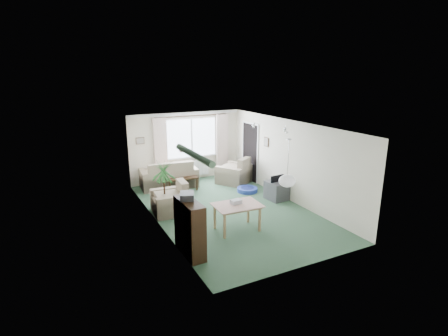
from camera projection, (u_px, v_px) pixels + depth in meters
name	position (u px, v px, depth m)	size (l,w,h in m)	color
ground	(229.00, 210.00, 9.73)	(6.50, 6.50, 0.00)	#32543C
window	(191.00, 138.00, 12.20)	(1.80, 0.03, 1.30)	white
curtain_rod	(192.00, 116.00, 11.92)	(2.60, 0.03, 0.03)	black
curtain_left	(161.00, 148.00, 11.67)	(0.45, 0.08, 2.00)	beige
curtain_right	(222.00, 142.00, 12.67)	(0.45, 0.08, 2.00)	beige
radiator	(193.00, 168.00, 12.46)	(1.20, 0.10, 0.55)	white
doorway	(250.00, 152.00, 12.22)	(0.03, 0.95, 2.00)	black
pendant_lamp	(287.00, 181.00, 7.44)	(0.36, 0.36, 0.36)	white
tinsel_garland	(194.00, 155.00, 6.31)	(1.60, 1.60, 0.12)	#196626
bauble_cluster_a	(254.00, 124.00, 10.48)	(0.20, 0.20, 0.20)	silver
bauble_cluster_b	(286.00, 129.00, 9.57)	(0.20, 0.20, 0.20)	silver
wall_picture_back	(140.00, 141.00, 11.40)	(0.28, 0.03, 0.22)	brown
wall_picture_right	(266.00, 142.00, 11.21)	(0.03, 0.24, 0.30)	brown
sofa	(169.00, 174.00, 11.61)	(1.83, 0.97, 0.92)	beige
armchair_corner	(234.00, 170.00, 12.05)	(1.02, 0.97, 0.92)	#BAA88D
armchair_left	(170.00, 198.00, 9.48)	(0.96, 0.91, 0.86)	tan
coffee_table	(182.00, 183.00, 11.37)	(0.99, 0.55, 0.45)	black
photo_frame	(181.00, 174.00, 11.33)	(0.12, 0.02, 0.16)	brown
bookshelf	(190.00, 228.00, 7.25)	(0.32, 0.97, 1.19)	black
hifi_box	(187.00, 196.00, 7.18)	(0.28, 0.35, 0.14)	#35363A
houseplant	(164.00, 187.00, 9.30)	(0.65, 0.65, 1.51)	#205F25
dining_table	(237.00, 218.00, 8.44)	(1.02, 0.68, 0.64)	#9B7B54
gift_box	(236.00, 202.00, 8.40)	(0.25, 0.18, 0.12)	silver
tv_cube	(277.00, 190.00, 10.51)	(0.55, 0.60, 0.55)	#323136
pet_bed	(247.00, 190.00, 11.23)	(0.66, 0.66, 0.13)	#202997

